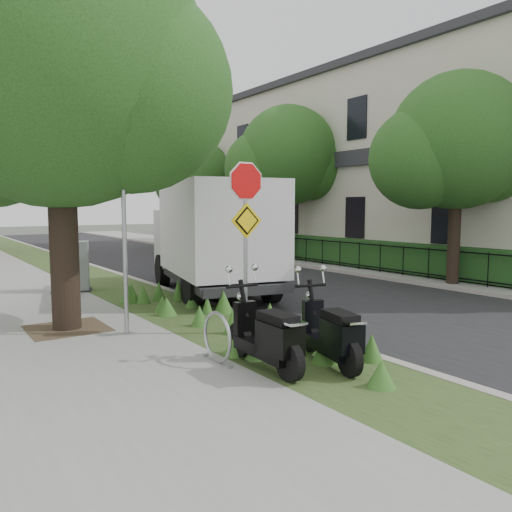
{
  "coord_description": "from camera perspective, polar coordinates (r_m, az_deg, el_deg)",
  "views": [
    {
      "loc": [
        -6.33,
        -6.85,
        2.42
      ],
      "look_at": [
        0.1,
        2.43,
        1.3
      ],
      "focal_mm": 35.0,
      "sensor_mm": 36.0,
      "label": 1
    }
  ],
  "objects": [
    {
      "name": "hedge_far",
      "position": [
        22.12,
        5.45,
        1.1
      ],
      "size": [
        1.0,
        24.0,
        1.1
      ],
      "primitive_type": "cube",
      "color": "#194016",
      "rests_on": "footpath_far"
    },
    {
      "name": "box_truck",
      "position": [
        13.56,
        -4.87,
        2.61
      ],
      "size": [
        3.51,
        6.13,
        2.61
      ],
      "color": "#262628",
      "rests_on": "ground"
    },
    {
      "name": "fence_far",
      "position": [
        21.68,
        4.03,
        1.01
      ],
      "size": [
        0.04,
        24.0,
        1.0
      ],
      "color": "black",
      "rests_on": "ground"
    },
    {
      "name": "sign_assembly",
      "position": [
        8.92,
        -1.16,
        5.07
      ],
      "size": [
        0.94,
        0.08,
        3.22
      ],
      "color": "#A5A8AD",
      "rests_on": "ground"
    },
    {
      "name": "bike_hoop",
      "position": [
        7.48,
        -4.46,
        -9.25
      ],
      "size": [
        0.06,
        0.78,
        0.77
      ],
      "color": "#A5A8AD",
      "rests_on": "ground"
    },
    {
      "name": "kerb_near",
      "position": [
        17.98,
        -15.5,
        -2.07
      ],
      "size": [
        0.2,
        60.0,
        0.13
      ],
      "primitive_type": "cube",
      "color": "#9E9991",
      "rests_on": "ground"
    },
    {
      "name": "road",
      "position": [
        19.41,
        -5.7,
        -1.51
      ],
      "size": [
        7.0,
        60.0,
        0.01
      ],
      "primitive_type": "cube",
      "color": "black",
      "rests_on": "ground"
    },
    {
      "name": "far_tree_c",
      "position": [
        28.25,
        -6.72,
        8.73
      ],
      "size": [
        4.37,
        3.89,
        5.93
      ],
      "color": "black",
      "rests_on": "ground"
    },
    {
      "name": "verge",
      "position": [
        17.69,
        -18.56,
        -2.3
      ],
      "size": [
        2.0,
        60.0,
        0.12
      ],
      "primitive_type": "cube",
      "color": "#28441D",
      "rests_on": "ground"
    },
    {
      "name": "ground",
      "position": [
        9.64,
        7.87,
        -8.93
      ],
      "size": [
        120.0,
        120.0,
        0.0
      ],
      "primitive_type": "plane",
      "color": "#4C5147",
      "rests_on": "ground"
    },
    {
      "name": "utility_cabinet",
      "position": [
        14.47,
        -20.37,
        -1.23
      ],
      "size": [
        1.19,
        0.98,
        1.36
      ],
      "color": "#262628",
      "rests_on": "ground"
    },
    {
      "name": "terrace_houses",
      "position": [
        24.59,
        12.03,
        9.59
      ],
      "size": [
        7.4,
        26.4,
        8.2
      ],
      "color": "beige",
      "rests_on": "ground"
    },
    {
      "name": "kerb_far",
      "position": [
        21.31,
        2.55,
        -0.69
      ],
      "size": [
        0.2,
        60.0,
        0.13
      ],
      "primitive_type": "cube",
      "color": "#9E9991",
      "rests_on": "ground"
    },
    {
      "name": "street_tree_main",
      "position": [
        10.25,
        -22.28,
        18.7
      ],
      "size": [
        6.21,
        5.54,
        7.66
      ],
      "color": "black",
      "rests_on": "ground"
    },
    {
      "name": "bare_post",
      "position": [
        9.2,
        -14.84,
        3.61
      ],
      "size": [
        0.08,
        0.08,
        4.0
      ],
      "color": "#A5A8AD",
      "rests_on": "ground"
    },
    {
      "name": "far_tree_a",
      "position": [
        16.07,
        21.77,
        11.37
      ],
      "size": [
        4.6,
        4.1,
        6.22
      ],
      "color": "black",
      "rests_on": "ground"
    },
    {
      "name": "far_tree_b",
      "position": [
        21.57,
        3.47,
        10.83
      ],
      "size": [
        4.83,
        4.31,
        6.56
      ],
      "color": "black",
      "rests_on": "ground"
    },
    {
      "name": "footpath_far",
      "position": [
        22.37,
        6.02,
        -0.43
      ],
      "size": [
        3.2,
        60.0,
        0.12
      ],
      "primitive_type": "cube",
      "color": "gray",
      "rests_on": "ground"
    },
    {
      "name": "scooter_near",
      "position": [
        7.03,
        1.71,
        -9.85
      ],
      "size": [
        0.41,
        1.81,
        0.86
      ],
      "color": "black",
      "rests_on": "ground"
    },
    {
      "name": "scooter_far",
      "position": [
        7.31,
        8.91,
        -9.4
      ],
      "size": [
        0.64,
        1.73,
        0.84
      ],
      "color": "black",
      "rests_on": "ground"
    }
  ]
}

